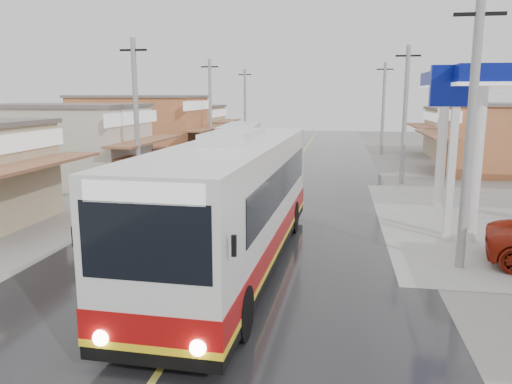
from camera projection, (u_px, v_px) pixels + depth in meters
ground at (235, 256)px, 16.37m from camera, size 120.00×120.00×0.00m
road at (285, 180)px, 30.90m from camera, size 12.00×90.00×0.02m
centre_line at (285, 180)px, 30.89m from camera, size 0.15×90.00×0.01m
shopfronts_left at (109, 169)px, 35.89m from camera, size 11.00×44.00×5.20m
utility_poles_left at (181, 175)px, 32.99m from camera, size 1.60×50.00×8.00m
utility_poles_right at (401, 184)px, 29.78m from camera, size 1.60×36.00×8.00m
coach_bus at (236, 203)px, 15.06m from camera, size 3.38×13.34×4.14m
second_bus at (240, 143)px, 37.77m from camera, size 3.22×9.32×3.03m
cyclist at (140, 203)px, 21.54m from camera, size 0.97×1.84×1.88m
tricycle_near at (121, 171)px, 27.45m from camera, size 2.01×2.48×1.86m
tricycle_far at (155, 159)px, 32.91m from camera, size 2.33×2.60×1.82m
tyre_stack at (134, 202)px, 23.51m from camera, size 0.88×0.88×0.45m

